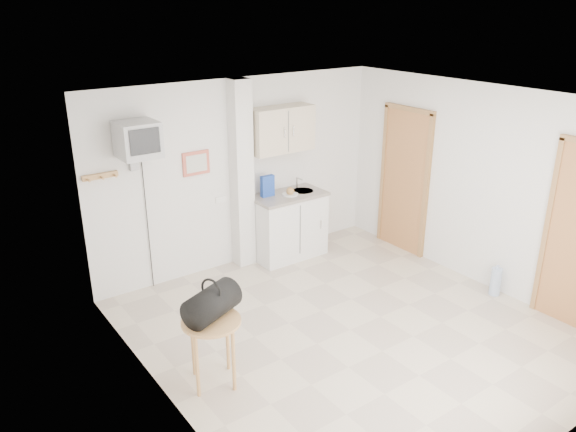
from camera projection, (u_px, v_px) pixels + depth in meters
ground at (350, 330)px, 6.18m from camera, size 4.50×4.50×0.00m
room_envelope at (368, 191)px, 5.83m from camera, size 4.24×4.54×2.55m
kitchenette at (287, 202)px, 7.72m from camera, size 1.03×0.58×2.10m
crt_television at (138, 141)px, 6.23m from camera, size 0.44×0.45×2.15m
round_table at (212, 330)px, 5.14m from camera, size 0.55×0.55×0.68m
duffel_bag at (212, 303)px, 5.09m from camera, size 0.61×0.48×0.40m
water_bottle at (496, 281)px, 6.87m from camera, size 0.13×0.13×0.39m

